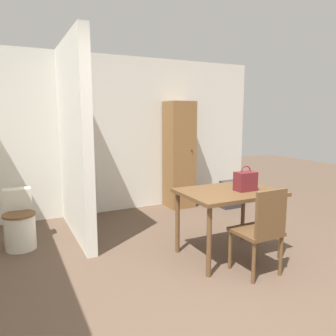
% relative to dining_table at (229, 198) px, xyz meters
% --- Properties ---
extents(ground_plane, '(16.00, 16.00, 0.00)m').
position_rel_dining_table_xyz_m(ground_plane, '(-0.65, -0.96, -0.66)').
color(ground_plane, brown).
extents(wall_back, '(5.28, 0.12, 2.50)m').
position_rel_dining_table_xyz_m(wall_back, '(-0.65, 2.33, 0.59)').
color(wall_back, silver).
rests_on(wall_back, ground_plane).
extents(partition_wall, '(0.12, 1.66, 2.50)m').
position_rel_dining_table_xyz_m(partition_wall, '(-1.39, 1.44, 0.59)').
color(partition_wall, silver).
rests_on(partition_wall, ground_plane).
extents(dining_table, '(1.06, 0.77, 0.75)m').
position_rel_dining_table_xyz_m(dining_table, '(0.00, 0.00, 0.00)').
color(dining_table, brown).
rests_on(dining_table, ground_plane).
extents(wooden_chair, '(0.42, 0.42, 0.88)m').
position_rel_dining_table_xyz_m(wooden_chair, '(0.00, -0.52, -0.19)').
color(wooden_chair, brown).
rests_on(wooden_chair, ground_plane).
extents(toilet, '(0.37, 0.52, 0.68)m').
position_rel_dining_table_xyz_m(toilet, '(-2.09, 1.29, -0.37)').
color(toilet, silver).
rests_on(toilet, ground_plane).
extents(handbag, '(0.23, 0.14, 0.28)m').
position_rel_dining_table_xyz_m(handbag, '(0.15, -0.08, 0.19)').
color(handbag, maroon).
rests_on(handbag, dining_table).
extents(wooden_cabinet, '(0.44, 0.44, 1.80)m').
position_rel_dining_table_xyz_m(wooden_cabinet, '(0.47, 2.04, 0.23)').
color(wooden_cabinet, brown).
rests_on(wooden_cabinet, ground_plane).
extents(space_heater, '(0.35, 0.21, 0.46)m').
position_rel_dining_table_xyz_m(space_heater, '(1.22, 1.56, -0.43)').
color(space_heater, '#2D2D33').
rests_on(space_heater, ground_plane).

